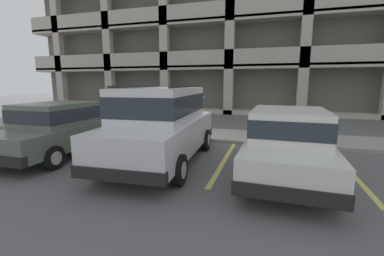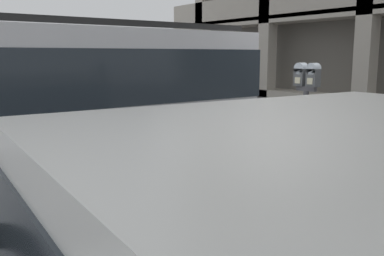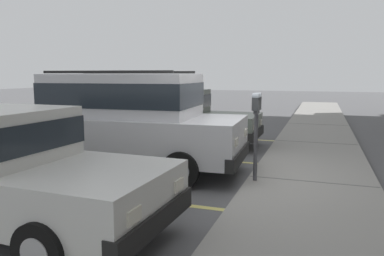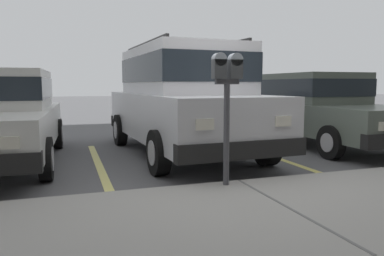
# 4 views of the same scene
# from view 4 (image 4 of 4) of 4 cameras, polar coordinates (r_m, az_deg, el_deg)

# --- Properties ---
(ground_plane) EXTENTS (80.00, 80.00, 0.10)m
(ground_plane) POSITION_cam_4_polar(r_m,az_deg,el_deg) (4.93, 6.01, -9.25)
(ground_plane) COLOR #565659
(sidewalk) EXTENTS (40.00, 2.20, 0.12)m
(sidewalk) POSITION_cam_4_polar(r_m,az_deg,el_deg) (3.81, 14.37, -12.50)
(sidewalk) COLOR gray
(sidewalk) RESTS_ON ground_plane
(parking_stall_lines) EXTENTS (12.30, 4.80, 0.01)m
(parking_stall_lines) POSITION_cam_4_polar(r_m,az_deg,el_deg) (5.87, -13.68, -6.28)
(parking_stall_lines) COLOR #DBD16B
(parking_stall_lines) RESTS_ON ground_plane
(silver_suv) EXTENTS (2.19, 4.87, 2.03)m
(silver_suv) POSITION_cam_4_polar(r_m,az_deg,el_deg) (6.99, -1.51, 4.91)
(silver_suv) COLOR silver
(silver_suv) RESTS_ON ground_plane
(red_sedan) EXTENTS (1.85, 4.48, 1.54)m
(red_sedan) POSITION_cam_4_polar(r_m,az_deg,el_deg) (8.54, 18.66, 3.08)
(red_sedan) COLOR #5B665B
(red_sedan) RESTS_ON ground_plane
(parking_meter_near) EXTENTS (0.35, 0.12, 1.53)m
(parking_meter_near) POSITION_cam_4_polar(r_m,az_deg,el_deg) (4.33, 5.35, 6.14)
(parking_meter_near) COLOR #47474C
(parking_meter_near) RESTS_ON sidewalk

